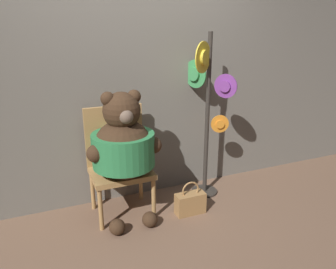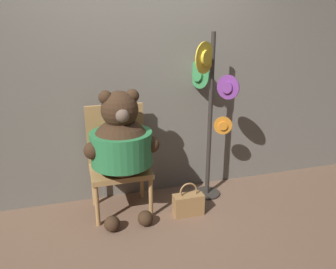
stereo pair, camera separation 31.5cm
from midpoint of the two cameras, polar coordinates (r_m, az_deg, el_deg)
name	(u,v)px [view 2 (the right image)]	position (r m, az deg, el deg)	size (l,w,h in m)	color
ground_plane	(152,223)	(3.15, 0.07, -15.32)	(14.00, 14.00, 0.00)	brown
wall_back	(133,87)	(3.32, -3.33, 8.19)	(8.00, 0.10, 2.32)	slate
chair	(118,156)	(3.19, -5.88, -3.87)	(0.56, 0.45, 1.03)	#B2844C
teddy_bear	(121,144)	(2.97, -5.13, -1.75)	(0.68, 0.60, 1.23)	#3D2819
hat_display_rack	(209,107)	(3.31, 9.93, 4.76)	(0.46, 0.55, 1.70)	#332D28
handbag_on_ground	(188,204)	(3.24, 6.39, -11.98)	(0.29, 0.13, 0.34)	#A87A47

